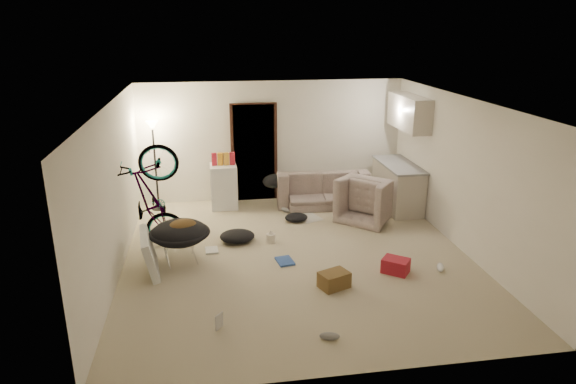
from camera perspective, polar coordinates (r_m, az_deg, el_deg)
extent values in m
cube|color=#BEB192|center=(8.42, 1.03, -7.21)|extent=(5.50, 6.00, 0.02)
cube|color=white|center=(7.68, 1.14, 10.02)|extent=(5.50, 6.00, 0.02)
cube|color=white|center=(10.83, -1.72, 5.69)|extent=(5.50, 0.02, 2.50)
cube|color=white|center=(5.23, 6.93, -8.75)|extent=(5.50, 0.02, 2.50)
cube|color=white|center=(7.97, -18.85, 0.02)|extent=(0.02, 6.00, 2.50)
cube|color=white|center=(8.85, 18.97, 1.79)|extent=(0.02, 6.00, 2.50)
cube|color=black|center=(10.81, -3.79, 4.37)|extent=(0.85, 0.10, 2.04)
cube|color=#351B12|center=(10.78, -3.78, 4.33)|extent=(0.97, 0.04, 2.10)
cylinder|color=black|center=(10.80, -14.14, -1.75)|extent=(0.28, 0.28, 0.03)
cylinder|color=black|center=(10.55, -14.49, 2.52)|extent=(0.04, 0.04, 1.70)
cone|color=#FFE0A5|center=(10.36, -14.87, 7.15)|extent=(0.24, 0.24, 0.18)
cube|color=beige|center=(10.68, 12.08, 0.60)|extent=(0.60, 1.50, 0.88)
cube|color=gray|center=(10.56, 12.24, 2.98)|extent=(0.64, 1.54, 0.04)
cube|color=beige|center=(10.38, 13.31, 8.59)|extent=(0.38, 1.40, 0.65)
imported|color=#3E453D|center=(10.72, 3.73, 0.11)|extent=(1.91, 0.83, 0.55)
imported|color=#3E453D|center=(10.02, 9.15, -1.16)|extent=(1.29, 1.28, 0.63)
imported|color=black|center=(8.78, -14.71, -3.19)|extent=(1.87, 0.84, 1.07)
imported|color=maroon|center=(6.60, -8.01, -15.03)|extent=(0.25, 0.25, 0.02)
cube|color=white|center=(10.52, -7.14, 0.64)|extent=(0.53, 0.53, 0.90)
cube|color=maroon|center=(10.36, -8.20, 3.50)|extent=(0.11, 0.08, 0.30)
cube|color=orange|center=(10.37, -7.53, 3.53)|extent=(0.11, 0.09, 0.30)
cube|color=gold|center=(10.37, -6.87, 3.56)|extent=(0.11, 0.09, 0.30)
cube|color=maroon|center=(10.37, -6.21, 3.59)|extent=(0.11, 0.09, 0.30)
cylinder|color=silver|center=(8.33, -11.83, -6.17)|extent=(0.63, 0.63, 0.44)
ellipsoid|color=black|center=(8.22, -11.95, -4.45)|extent=(0.88, 0.88, 0.37)
torus|color=black|center=(8.22, -11.95, -4.45)|extent=(0.95, 0.95, 0.07)
ellipsoid|color=#50381B|center=(8.15, -11.66, -3.81)|extent=(0.62, 0.59, 0.22)
ellipsoid|color=black|center=(10.48, -1.31, 1.23)|extent=(0.66, 0.58, 0.28)
cube|color=silver|center=(8.08, -15.13, -6.55)|extent=(0.36, 0.96, 0.62)
cube|color=brown|center=(7.48, 5.14, -9.69)|extent=(0.49, 0.43, 0.23)
cube|color=maroon|center=(8.03, 11.87, -8.01)|extent=(0.48, 0.46, 0.22)
cylinder|color=#EFE4CF|center=(8.89, -1.91, -5.15)|extent=(0.16, 0.16, 0.16)
cone|color=#EFE4CF|center=(8.84, -1.91, -4.47)|extent=(0.09, 0.09, 0.07)
cube|color=beige|center=(10.02, 2.31, -2.85)|extent=(0.56, 0.63, 0.01)
cube|color=#2C4EA2|center=(8.22, -0.35, -7.68)|extent=(0.30, 0.37, 0.03)
cube|color=silver|center=(8.69, -8.48, -6.40)|extent=(0.22, 0.28, 0.03)
ellipsoid|color=slate|center=(10.29, -0.30, -2.00)|extent=(0.22, 0.25, 0.09)
ellipsoid|color=slate|center=(6.40, 4.64, -15.68)|extent=(0.26, 0.15, 0.09)
ellipsoid|color=white|center=(8.28, 16.57, -8.02)|extent=(0.20, 0.29, 0.10)
ellipsoid|color=black|center=(8.96, -5.66, -4.91)|extent=(0.61, 0.52, 0.19)
ellipsoid|color=black|center=(9.84, 0.92, -2.83)|extent=(0.50, 0.46, 0.14)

